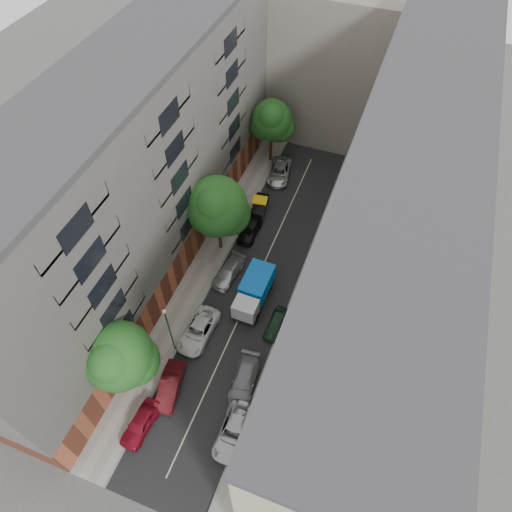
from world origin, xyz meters
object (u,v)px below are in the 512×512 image
at_px(car_left_2, 198,331).
at_px(car_right_1, 244,379).
at_px(tarp_truck, 254,291).
at_px(pedestrian, 331,233).
at_px(car_left_3, 228,272).
at_px(car_left_0, 140,423).
at_px(tree_far, 272,122).
at_px(car_left_5, 260,207).
at_px(car_left_6, 279,172).
at_px(car_left_1, 170,386).
at_px(car_right_2, 276,324).
at_px(tree_near, 119,358).
at_px(lamp_post, 168,326).
at_px(tree_mid, 218,209).
at_px(car_left_4, 250,229).
at_px(car_right_0, 234,432).

distance_m(car_left_2, car_right_1, 6.28).
xyz_separation_m(tarp_truck, pedestrian, (4.93, 10.11, -0.41)).
distance_m(tarp_truck, car_left_3, 3.93).
bearing_deg(car_left_0, tree_far, 96.14).
height_order(car_left_0, car_left_5, car_left_0).
bearing_deg(car_left_6, car_left_5, -101.38).
relative_size(car_left_1, car_right_2, 1.22).
bearing_deg(car_left_0, car_left_6, 92.90).
relative_size(tree_near, lamp_post, 1.26).
xyz_separation_m(car_left_2, tree_mid, (-2.13, 10.17, 5.30)).
bearing_deg(car_left_4, car_left_0, -91.88).
bearing_deg(car_left_5, car_left_6, 79.16).
bearing_deg(tarp_truck, car_left_2, -121.39).
distance_m(car_left_5, car_right_0, 24.89).
bearing_deg(car_left_0, car_right_1, 49.10).
distance_m(car_left_4, car_right_2, 11.87).
bearing_deg(pedestrian, tree_far, -33.93).
distance_m(tarp_truck, car_left_0, 15.15).
bearing_deg(tree_far, tree_mid, -90.83).
bearing_deg(tarp_truck, car_right_0, -75.44).
height_order(car_left_6, tree_near, tree_near).
distance_m(car_left_1, car_left_2, 5.60).
relative_size(car_right_1, pedestrian, 2.53).
distance_m(tree_near, tree_far, 32.03).
relative_size(car_left_1, car_left_2, 0.87).
xyz_separation_m(car_left_4, tree_far, (-1.91, 12.30, 5.05)).
distance_m(car_left_1, car_left_4, 18.80).
bearing_deg(car_left_6, tree_mid, -109.00).
bearing_deg(tree_near, car_left_2, 64.39).
bearing_deg(pedestrian, lamp_post, 71.56).
bearing_deg(car_left_2, tree_far, 96.38).
xyz_separation_m(car_left_4, tree_mid, (-2.13, -3.03, 5.31)).
bearing_deg(car_right_0, tree_far, 102.30).
bearing_deg(car_left_1, car_left_5, 80.57).
bearing_deg(pedestrian, car_right_0, 95.71).
bearing_deg(car_left_1, car_left_0, -112.44).
distance_m(tree_mid, lamp_post, 12.43).
bearing_deg(car_right_2, lamp_post, -144.04).
height_order(lamp_post, pedestrian, lamp_post).
relative_size(car_left_0, tree_mid, 0.46).
xyz_separation_m(car_right_0, car_right_2, (0.00, 10.40, -0.06)).
bearing_deg(car_left_6, tarp_truck, -88.91).
xyz_separation_m(car_left_3, car_left_4, (0.00, 6.07, 0.06)).
bearing_deg(car_right_1, pedestrian, 75.02).
bearing_deg(tree_near, tree_mid, 86.61).
xyz_separation_m(car_left_3, tree_near, (-3.12, -13.63, 4.73)).
distance_m(car_left_0, car_right_0, 7.47).
xyz_separation_m(car_right_2, tree_mid, (-8.53, 6.97, 5.39)).
distance_m(car_left_3, car_left_5, 9.67).
bearing_deg(tree_near, car_left_6, 84.00).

